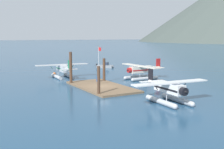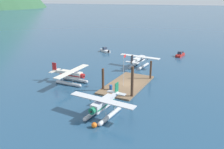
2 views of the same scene
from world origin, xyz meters
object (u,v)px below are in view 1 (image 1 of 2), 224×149
seaplane_cream_bow_left (141,71)px  seaplane_silver_port_aft (63,70)px  flagpole (99,61)px  seaplane_white_stbd_fwd (169,91)px  mooring_buoy (54,74)px  boat_grey_open_west (105,66)px  fuel_drum (98,79)px

seaplane_cream_bow_left → seaplane_silver_port_aft: (-9.25, -12.37, 0.00)m
flagpole → seaplane_white_stbd_fwd: flagpole is taller
mooring_buoy → boat_grey_open_west: 18.38m
seaplane_cream_bow_left → boat_grey_open_west: size_ratio=2.57×
seaplane_silver_port_aft → mooring_buoy: bearing=-170.3°
seaplane_white_stbd_fwd → boat_grey_open_west: 40.16m
seaplane_cream_bow_left → mooring_buoy: bearing=-134.5°
fuel_drum → boat_grey_open_west: 24.31m
mooring_buoy → seaplane_silver_port_aft: bearing=9.7°
mooring_buoy → seaplane_cream_bow_left: (12.74, 12.97, 1.20)m
boat_grey_open_west → flagpole: bearing=-30.0°
flagpole → boat_grey_open_west: (-23.82, 13.76, -3.71)m
seaplane_white_stbd_fwd → boat_grey_open_west: size_ratio=2.57×
seaplane_silver_port_aft → fuel_drum: bearing=20.1°
seaplane_cream_bow_left → boat_grey_open_west: seaplane_cream_bow_left is taller
fuel_drum → mooring_buoy: 13.16m
flagpole → fuel_drum: bearing=156.5°
fuel_drum → seaplane_white_stbd_fwd: bearing=3.4°
fuel_drum → mooring_buoy: bearing=-162.7°
mooring_buoy → seaplane_silver_port_aft: (3.49, 0.60, 1.20)m
seaplane_white_stbd_fwd → seaplane_silver_port_aft: 27.04m
flagpole → seaplane_silver_port_aft: size_ratio=0.60×
flagpole → fuel_drum: 4.73m
fuel_drum → seaplane_silver_port_aft: 9.69m
mooring_buoy → seaplane_white_stbd_fwd: bearing=9.3°
seaplane_cream_bow_left → fuel_drum: bearing=-91.1°
mooring_buoy → fuel_drum: bearing=17.3°
seaplane_white_stbd_fwd → seaplane_cream_bow_left: 19.19m
mooring_buoy → seaplane_cream_bow_left: 18.22m
fuel_drum → mooring_buoy: size_ratio=1.18×
mooring_buoy → boat_grey_open_west: size_ratio=0.18×
fuel_drum → seaplane_cream_bow_left: (0.18, 9.05, 0.84)m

